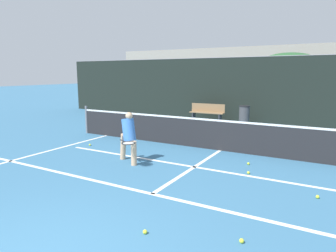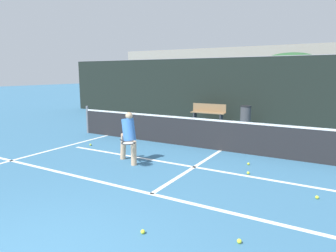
% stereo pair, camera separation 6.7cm
% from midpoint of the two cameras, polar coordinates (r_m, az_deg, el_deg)
% --- Properties ---
extents(court_baseline_near, '(11.00, 0.10, 0.01)m').
position_cam_midpoint_polar(court_baseline_near, '(5.99, -2.87, -12.79)').
color(court_baseline_near, white).
rests_on(court_baseline_near, ground).
extents(court_service_line, '(8.25, 0.10, 0.01)m').
position_cam_midpoint_polar(court_service_line, '(7.61, 5.27, -7.78)').
color(court_service_line, white).
rests_on(court_service_line, ground).
extents(court_center_mark, '(0.10, 3.85, 0.01)m').
position_cam_midpoint_polar(court_center_mark, '(7.57, 5.14, -7.86)').
color(court_center_mark, white).
rests_on(court_center_mark, ground).
extents(court_sideline_left, '(0.10, 4.85, 0.01)m').
position_cam_midpoint_polar(court_sideline_left, '(10.24, -18.43, -3.61)').
color(court_sideline_left, white).
rests_on(court_sideline_left, ground).
extents(net, '(11.09, 0.09, 1.07)m').
position_cam_midpoint_polar(net, '(9.17, 10.28, -1.54)').
color(net, slate).
rests_on(net, ground).
extents(fence_back, '(24.00, 0.06, 3.10)m').
position_cam_midpoint_polar(fence_back, '(14.68, 18.29, 6.47)').
color(fence_back, black).
rests_on(fence_back, ground).
extents(player_practicing, '(0.98, 0.92, 1.35)m').
position_cam_midpoint_polar(player_practicing, '(7.84, -7.32, -1.87)').
color(player_practicing, '#DBAD84').
rests_on(player_practicing, ground).
extents(tennis_ball_scattered_0, '(0.07, 0.07, 0.07)m').
position_cam_midpoint_polar(tennis_ball_scattered_0, '(4.55, 13.86, -20.52)').
color(tennis_ball_scattered_0, '#D1E033').
rests_on(tennis_ball_scattered_0, ground).
extents(tennis_ball_scattered_1, '(0.07, 0.07, 0.07)m').
position_cam_midpoint_polar(tennis_ball_scattered_1, '(7.31, 15.28, -8.61)').
color(tennis_ball_scattered_1, '#D1E033').
rests_on(tennis_ball_scattered_1, ground).
extents(tennis_ball_scattered_2, '(0.07, 0.07, 0.07)m').
position_cam_midpoint_polar(tennis_ball_scattered_2, '(10.05, -14.36, -3.47)').
color(tennis_ball_scattered_2, '#D1E033').
rests_on(tennis_ball_scattered_2, ground).
extents(tennis_ball_scattered_3, '(0.07, 0.07, 0.07)m').
position_cam_midpoint_polar(tennis_ball_scattered_3, '(8.01, 15.30, -6.96)').
color(tennis_ball_scattered_3, '#D1E033').
rests_on(tennis_ball_scattered_3, ground).
extents(tennis_ball_scattered_4, '(0.07, 0.07, 0.07)m').
position_cam_midpoint_polar(tennis_ball_scattered_4, '(6.41, 26.79, -12.03)').
color(tennis_ball_scattered_4, '#D1E033').
rests_on(tennis_ball_scattered_4, ground).
extents(tennis_ball_scattered_5, '(0.07, 0.07, 0.07)m').
position_cam_midpoint_polar(tennis_ball_scattered_5, '(4.66, -4.39, -19.43)').
color(tennis_ball_scattered_5, '#D1E033').
rests_on(tennis_ball_scattered_5, ground).
extents(courtside_bench, '(1.70, 0.45, 0.86)m').
position_cam_midpoint_polar(courtside_bench, '(14.70, 7.83, 2.68)').
color(courtside_bench, olive).
rests_on(courtside_bench, ground).
extents(trash_bin, '(0.49, 0.49, 0.88)m').
position_cam_midpoint_polar(trash_bin, '(14.03, 14.67, 1.98)').
color(trash_bin, '#3F3F42').
rests_on(trash_bin, ground).
extents(parked_car, '(1.64, 4.54, 1.47)m').
position_cam_midpoint_polar(parked_car, '(17.47, 23.52, 3.59)').
color(parked_car, black).
rests_on(parked_car, ground).
extents(tree_west, '(3.20, 3.20, 3.71)m').
position_cam_midpoint_polar(tree_west, '(22.43, 22.54, 11.55)').
color(tree_west, brown).
rests_on(tree_west, ground).
extents(building_far, '(36.00, 2.40, 4.72)m').
position_cam_midpoint_polar(building_far, '(28.80, 24.38, 9.19)').
color(building_far, gray).
rests_on(building_far, ground).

